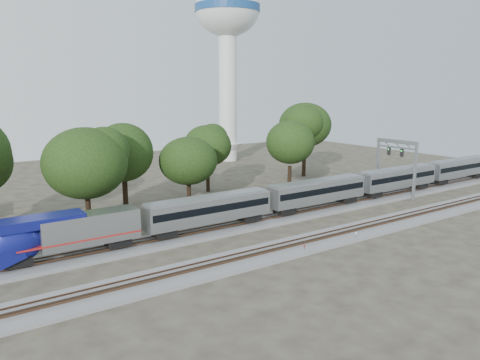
% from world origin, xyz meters
% --- Properties ---
extents(ground, '(160.00, 160.00, 0.00)m').
position_xyz_m(ground, '(0.00, 0.00, 0.00)').
color(ground, '#383328').
rests_on(ground, ground).
extents(track_far, '(160.00, 5.00, 0.73)m').
position_xyz_m(track_far, '(0.00, 6.00, 0.21)').
color(track_far, slate).
rests_on(track_far, ground).
extents(track_near, '(160.00, 5.00, 0.73)m').
position_xyz_m(track_near, '(0.00, -4.00, 0.21)').
color(track_near, slate).
rests_on(track_near, ground).
extents(train, '(102.67, 2.92, 4.31)m').
position_xyz_m(train, '(22.90, 6.00, 3.05)').
color(train, '#ABAEB3').
rests_on(train, ground).
extents(switch_stand_red, '(0.28, 0.14, 0.93)m').
position_xyz_m(switch_stand_red, '(0.94, -5.74, 0.59)').
color(switch_stand_red, '#512D19').
rests_on(switch_stand_red, ground).
extents(switch_stand_white, '(0.32, 0.11, 1.01)m').
position_xyz_m(switch_stand_white, '(8.73, -5.92, 0.64)').
color(switch_stand_white, '#512D19').
rests_on(switch_stand_white, ground).
extents(switch_lever, '(0.55, 0.39, 0.30)m').
position_xyz_m(switch_lever, '(8.18, -5.22, 0.15)').
color(switch_lever, '#512D19').
rests_on(switch_lever, ground).
extents(water_tower, '(14.97, 14.97, 41.43)m').
position_xyz_m(water_tower, '(30.04, 53.64, 30.69)').
color(water_tower, silver).
rests_on(water_tower, ground).
extents(signal_gantry, '(0.64, 7.56, 9.19)m').
position_xyz_m(signal_gantry, '(31.01, 6.00, 6.70)').
color(signal_gantry, gray).
rests_on(signal_gantry, ground).
extents(tree_2, '(8.40, 8.40, 11.85)m').
position_xyz_m(tree_2, '(-15.09, 15.98, 8.25)').
color(tree_2, black).
rests_on(tree_2, ground).
extents(tree_3, '(8.64, 8.64, 12.18)m').
position_xyz_m(tree_3, '(-8.36, 21.12, 8.48)').
color(tree_3, black).
rests_on(tree_3, ground).
extents(tree_4, '(6.90, 6.90, 9.73)m').
position_xyz_m(tree_4, '(0.60, 19.08, 6.77)').
color(tree_4, black).
rests_on(tree_4, ground).
extents(tree_5, '(7.96, 7.96, 11.22)m').
position_xyz_m(tree_5, '(8.04, 26.12, 7.81)').
color(tree_5, black).
rests_on(tree_5, ground).
extents(tree_6, '(8.67, 8.67, 12.22)m').
position_xyz_m(tree_6, '(18.50, 17.30, 8.51)').
color(tree_6, black).
rests_on(tree_6, ground).
extents(tree_7, '(10.31, 10.31, 14.54)m').
position_xyz_m(tree_7, '(31.00, 27.58, 10.13)').
color(tree_7, black).
rests_on(tree_7, ground).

